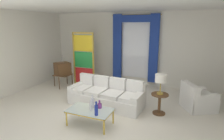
{
  "coord_description": "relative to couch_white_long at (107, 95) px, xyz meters",
  "views": [
    {
      "loc": [
        2.27,
        -4.57,
        2.47
      ],
      "look_at": [
        -0.01,
        0.9,
        1.05
      ],
      "focal_mm": 30.14,
      "sensor_mm": 36.0,
      "label": 1
    }
  ],
  "objects": [
    {
      "name": "round_side_table",
      "position": [
        1.64,
        -0.04,
        0.05
      ],
      "size": [
        0.48,
        0.48,
        0.59
      ],
      "color": "brown",
      "rests_on": "ground"
    },
    {
      "name": "bottle_blue_decanter",
      "position": [
        0.16,
        -1.36,
        0.21
      ],
      "size": [
        0.06,
        0.06,
        0.28
      ],
      "color": "silver",
      "rests_on": "coffee_table"
    },
    {
      "name": "wall_left",
      "position": [
        -3.63,
        0.04,
        1.19
      ],
      "size": [
        0.12,
        7.0,
        3.0
      ],
      "primitive_type": "cube",
      "color": "white",
      "rests_on": "ground"
    },
    {
      "name": "ceiling_slab",
      "position": [
        0.03,
        0.24,
        2.71
      ],
      "size": [
        8.0,
        7.6,
        0.04
      ],
      "primitive_type": "cube",
      "color": "white"
    },
    {
      "name": "wall_rear",
      "position": [
        0.03,
        2.5,
        1.19
      ],
      "size": [
        8.0,
        0.12,
        3.0
      ],
      "primitive_type": "cube",
      "color": "white",
      "rests_on": "ground"
    },
    {
      "name": "vintage_tv",
      "position": [
        -2.4,
        0.93,
        0.42
      ],
      "size": [
        0.73,
        0.76,
        1.35
      ],
      "color": "brown",
      "rests_on": "ground"
    },
    {
      "name": "couch_white_long",
      "position": [
        0.0,
        0.0,
        0.0
      ],
      "size": [
        2.4,
        1.09,
        0.86
      ],
      "color": "white",
      "rests_on": "ground"
    },
    {
      "name": "bottle_ruby_flask",
      "position": [
        0.13,
        -1.21,
        0.25
      ],
      "size": [
        0.08,
        0.08,
        0.36
      ],
      "color": "silver",
      "rests_on": "coffee_table"
    },
    {
      "name": "curtained_window",
      "position": [
        0.21,
        2.34,
        1.44
      ],
      "size": [
        2.0,
        0.17,
        2.7
      ],
      "color": "white",
      "rests_on": "ground"
    },
    {
      "name": "ground_plane",
      "position": [
        0.03,
        -0.56,
        -0.31
      ],
      "size": [
        16.0,
        16.0,
        0.0
      ],
      "primitive_type": "plane",
      "color": "silver"
    },
    {
      "name": "peacock_figurine",
      "position": [
        -1.34,
        0.92,
        -0.09
      ],
      "size": [
        0.44,
        0.6,
        0.5
      ],
      "color": "beige",
      "rests_on": "ground"
    },
    {
      "name": "armchair_white",
      "position": [
        2.62,
        0.71,
        -0.02
      ],
      "size": [
        1.11,
        1.1,
        0.8
      ],
      "color": "white",
      "rests_on": "ground"
    },
    {
      "name": "bottle_crystal_tall",
      "position": [
        0.41,
        -1.54,
        0.25
      ],
      "size": [
        0.08,
        0.08,
        0.35
      ],
      "color": "navy",
      "rests_on": "coffee_table"
    },
    {
      "name": "coffee_table",
      "position": [
        0.12,
        -1.34,
        0.07
      ],
      "size": [
        1.11,
        0.63,
        0.41
      ],
      "color": "silver",
      "rests_on": "ground"
    },
    {
      "name": "bottle_amber_squat",
      "position": [
        0.3,
        -1.15,
        0.18
      ],
      "size": [
        0.12,
        0.12,
        0.21
      ],
      "color": "#753384",
      "rests_on": "coffee_table"
    },
    {
      "name": "stained_glass_divider",
      "position": [
        -1.66,
        1.36,
        0.75
      ],
      "size": [
        0.95,
        0.05,
        2.2
      ],
      "color": "gold",
      "rests_on": "ground"
    },
    {
      "name": "table_lamp_brass",
      "position": [
        1.64,
        -0.04,
        0.72
      ],
      "size": [
        0.32,
        0.32,
        0.57
      ],
      "color": "#B29338",
      "rests_on": "round_side_table"
    }
  ]
}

